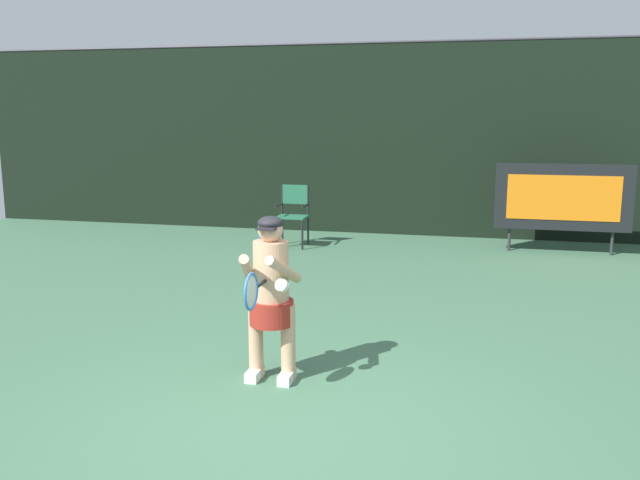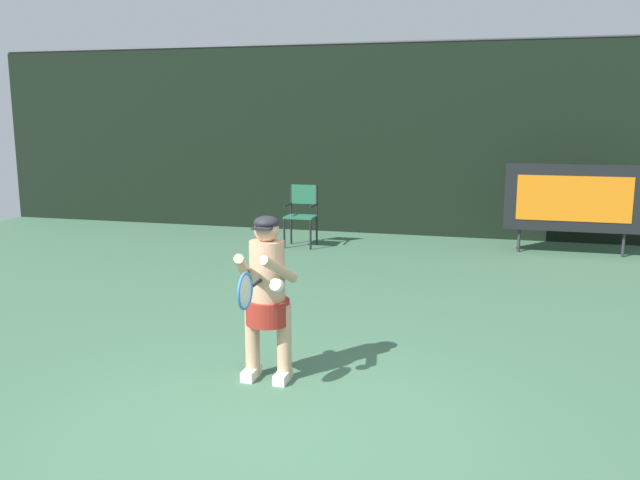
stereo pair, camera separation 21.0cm
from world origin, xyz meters
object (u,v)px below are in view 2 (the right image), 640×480
at_px(water_bottle, 269,239).
at_px(tennis_racket, 246,290).
at_px(tennis_player, 267,292).
at_px(umpire_chair, 302,212).
at_px(scoreboard, 573,198).

bearing_deg(water_bottle, tennis_racket, -72.12).
relative_size(tennis_player, tennis_racket, 2.45).
bearing_deg(umpire_chair, tennis_racket, -77.22).
height_order(water_bottle, tennis_racket, tennis_racket).
height_order(water_bottle, tennis_player, tennis_player).
xyz_separation_m(umpire_chair, water_bottle, (-0.56, -0.18, -0.50)).
bearing_deg(tennis_racket, tennis_player, 89.58).
distance_m(scoreboard, water_bottle, 5.21).
distance_m(tennis_player, tennis_racket, 0.50).
bearing_deg(scoreboard, water_bottle, -172.68).
bearing_deg(water_bottle, tennis_player, -70.68).
xyz_separation_m(tennis_player, tennis_racket, (-0.01, -0.48, 0.14)).
height_order(scoreboard, umpire_chair, scoreboard).
bearing_deg(umpire_chair, scoreboard, 6.03).
bearing_deg(scoreboard, tennis_player, -115.72).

